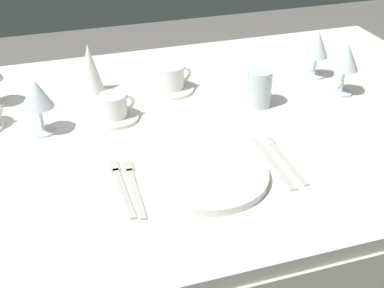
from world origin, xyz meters
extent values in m
cube|color=silver|center=(0.00, 0.00, 0.72)|extent=(1.80, 1.10, 0.04)
cube|color=silver|center=(0.00, 0.55, 0.61)|extent=(1.80, 0.01, 0.18)
cylinder|color=brown|center=(0.80, 0.45, 0.35)|extent=(0.07, 0.07, 0.70)
cylinder|color=white|center=(-0.01, -0.26, 0.75)|extent=(0.27, 0.27, 0.02)
cube|color=beige|center=(-0.18, -0.27, 0.74)|extent=(0.02, 0.18, 0.00)
cube|color=beige|center=(-0.18, -0.16, 0.74)|extent=(0.02, 0.04, 0.00)
cube|color=beige|center=(-0.20, -0.26, 0.74)|extent=(0.02, 0.19, 0.00)
cube|color=beige|center=(-0.21, -0.15, 0.74)|extent=(0.02, 0.04, 0.00)
cube|color=beige|center=(0.15, -0.27, 0.74)|extent=(0.02, 0.19, 0.00)
cube|color=beige|center=(0.16, -0.16, 0.74)|extent=(0.02, 0.06, 0.00)
cube|color=beige|center=(0.19, -0.26, 0.74)|extent=(0.01, 0.18, 0.00)
ellipsoid|color=beige|center=(0.19, -0.16, 0.74)|extent=(0.03, 0.04, 0.01)
cylinder|color=white|center=(-0.16, 0.08, 0.74)|extent=(0.13, 0.13, 0.01)
cylinder|color=white|center=(-0.16, 0.08, 0.78)|extent=(0.07, 0.07, 0.06)
torus|color=white|center=(-0.13, 0.08, 0.78)|extent=(0.04, 0.01, 0.04)
cylinder|color=white|center=(0.03, 0.21, 0.74)|extent=(0.14, 0.14, 0.01)
cylinder|color=white|center=(0.03, 0.21, 0.78)|extent=(0.08, 0.08, 0.07)
torus|color=white|center=(0.07, 0.21, 0.79)|extent=(0.05, 0.01, 0.05)
cylinder|color=silver|center=(0.51, 0.03, 0.74)|extent=(0.07, 0.07, 0.01)
cylinder|color=silver|center=(0.51, 0.03, 0.78)|extent=(0.01, 0.01, 0.07)
cone|color=silver|center=(0.51, 0.03, 0.86)|extent=(0.08, 0.08, 0.08)
cylinder|color=silver|center=(-0.35, 0.06, 0.74)|extent=(0.06, 0.06, 0.01)
cylinder|color=silver|center=(-0.35, 0.06, 0.78)|extent=(0.01, 0.01, 0.07)
cone|color=silver|center=(-0.35, 0.06, 0.85)|extent=(0.08, 0.08, 0.07)
cylinder|color=silver|center=(0.49, 0.17, 0.74)|extent=(0.06, 0.06, 0.01)
cylinder|color=silver|center=(0.49, 0.17, 0.78)|extent=(0.01, 0.01, 0.06)
cone|color=silver|center=(0.49, 0.17, 0.85)|extent=(0.07, 0.07, 0.08)
cylinder|color=silver|center=(0.24, 0.04, 0.79)|extent=(0.07, 0.07, 0.11)
cylinder|color=#C68C1E|center=(0.24, 0.04, 0.76)|extent=(0.06, 0.06, 0.04)
cone|color=white|center=(-0.20, 0.27, 0.81)|extent=(0.08, 0.08, 0.15)
camera|label=1|loc=(-0.33, -1.15, 1.42)|focal=47.94mm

